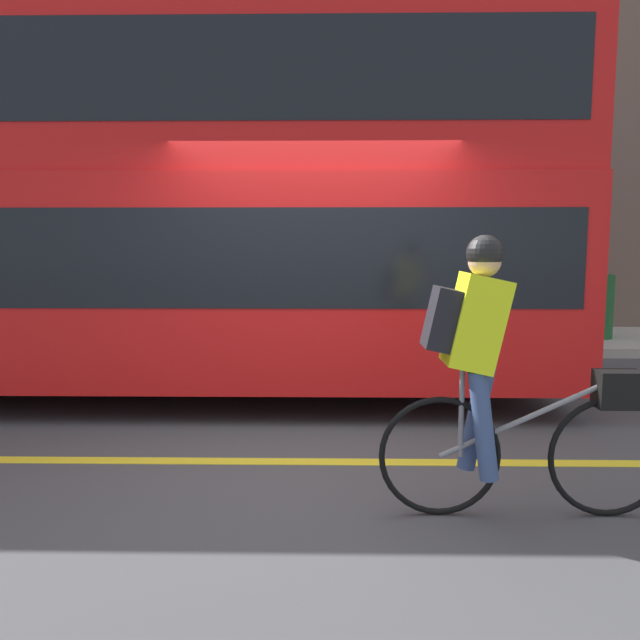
{
  "coord_description": "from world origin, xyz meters",
  "views": [
    {
      "loc": [
        0.14,
        -4.58,
        1.62
      ],
      "look_at": [
        0.05,
        0.41,
        1.02
      ],
      "focal_mm": 35.0,
      "sensor_mm": 36.0,
      "label": 1
    }
  ],
  "objects_px": {
    "street_sign_post": "(322,242)",
    "bus": "(106,200)",
    "trash_bin": "(596,306)",
    "cyclist_on_bike": "(497,369)"
  },
  "relations": [
    {
      "from": "street_sign_post",
      "to": "bus",
      "type": "bearing_deg",
      "value": -124.41
    },
    {
      "from": "bus",
      "to": "street_sign_post",
      "type": "relative_size",
      "value": 3.47
    },
    {
      "from": "bus",
      "to": "trash_bin",
      "type": "relative_size",
      "value": 9.42
    },
    {
      "from": "bus",
      "to": "cyclist_on_bike",
      "type": "bearing_deg",
      "value": -42.31
    },
    {
      "from": "cyclist_on_bike",
      "to": "street_sign_post",
      "type": "distance_m",
      "value": 6.51
    },
    {
      "from": "bus",
      "to": "cyclist_on_bike",
      "type": "height_order",
      "value": "bus"
    },
    {
      "from": "trash_bin",
      "to": "bus",
      "type": "bearing_deg",
      "value": -153.57
    },
    {
      "from": "cyclist_on_bike",
      "to": "street_sign_post",
      "type": "relative_size",
      "value": 0.63
    },
    {
      "from": "trash_bin",
      "to": "street_sign_post",
      "type": "xyz_separation_m",
      "value": [
        -4.38,
        -0.01,
        1.02
      ]
    },
    {
      "from": "bus",
      "to": "trash_bin",
      "type": "bearing_deg",
      "value": 26.43
    }
  ]
}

